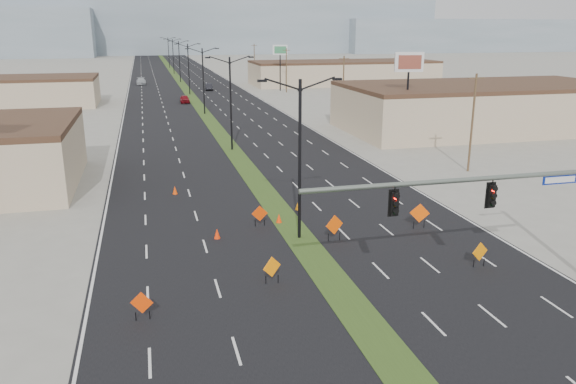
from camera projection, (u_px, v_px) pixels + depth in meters
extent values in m
plane|color=gray|center=(371.00, 333.00, 24.66)|extent=(600.00, 600.00, 0.00)
cube|color=black|center=(188.00, 92.00, 117.71)|extent=(25.00, 400.00, 0.02)
cube|color=#31491A|center=(188.00, 92.00, 117.71)|extent=(2.00, 400.00, 0.04)
cube|color=#C3A88B|center=(5.00, 93.00, 95.56)|extent=(30.00, 14.00, 4.50)
cube|color=#C3A88B|center=(482.00, 109.00, 73.80)|extent=(36.00, 18.00, 5.50)
cube|color=#C3A88B|center=(344.00, 73.00, 135.30)|extent=(44.00, 16.00, 5.00)
cube|color=gray|center=(231.00, 27.00, 309.34)|extent=(220.00, 50.00, 28.00)
cube|color=gray|center=(467.00, 35.00, 334.54)|extent=(160.00, 50.00, 18.00)
cube|color=gray|center=(100.00, 23.00, 310.84)|extent=(140.00, 50.00, 32.00)
cylinder|color=slate|center=(465.00, 180.00, 26.05)|extent=(16.00, 0.24, 0.24)
cube|color=navy|center=(560.00, 180.00, 27.35)|extent=(1.90, 0.04, 0.45)
cube|color=black|center=(394.00, 203.00, 25.46)|extent=(0.50, 0.28, 1.30)
sphere|color=#FF0C05|center=(396.00, 197.00, 25.22)|extent=(0.22, 0.22, 0.22)
cube|color=black|center=(491.00, 196.00, 26.65)|extent=(0.50, 0.28, 1.30)
sphere|color=#FF0C05|center=(494.00, 190.00, 26.40)|extent=(0.22, 0.22, 0.22)
cylinder|color=black|center=(300.00, 162.00, 34.43)|extent=(0.20, 0.20, 10.00)
cube|color=black|center=(262.00, 81.00, 32.50)|extent=(0.55, 0.24, 0.14)
cube|color=black|center=(337.00, 79.00, 33.59)|extent=(0.55, 0.24, 0.14)
cylinder|color=black|center=(231.00, 104.00, 60.48)|extent=(0.20, 0.20, 10.00)
cube|color=black|center=(208.00, 58.00, 58.55)|extent=(0.55, 0.24, 0.14)
cube|color=black|center=(251.00, 57.00, 59.64)|extent=(0.55, 0.24, 0.14)
cylinder|color=black|center=(203.00, 82.00, 86.54)|extent=(0.20, 0.20, 10.00)
cube|color=black|center=(187.00, 49.00, 84.61)|extent=(0.55, 0.24, 0.14)
cube|color=black|center=(217.00, 48.00, 85.69)|extent=(0.55, 0.24, 0.14)
cylinder|color=black|center=(189.00, 69.00, 112.59)|extent=(0.20, 0.20, 10.00)
cube|color=black|center=(176.00, 44.00, 110.66)|extent=(0.55, 0.24, 0.14)
cube|color=black|center=(199.00, 44.00, 111.75)|extent=(0.55, 0.24, 0.14)
cylinder|color=black|center=(179.00, 62.00, 138.64)|extent=(0.20, 0.20, 10.00)
cube|color=black|center=(169.00, 41.00, 136.71)|extent=(0.55, 0.24, 0.14)
cube|color=black|center=(188.00, 41.00, 137.80)|extent=(0.55, 0.24, 0.14)
cylinder|color=black|center=(173.00, 57.00, 164.69)|extent=(0.20, 0.20, 10.00)
cube|color=black|center=(164.00, 39.00, 162.77)|extent=(0.55, 0.24, 0.14)
cube|color=black|center=(180.00, 39.00, 163.85)|extent=(0.55, 0.24, 0.14)
cylinder|color=black|center=(169.00, 53.00, 190.75)|extent=(0.20, 0.20, 10.00)
cube|color=black|center=(161.00, 38.00, 188.82)|extent=(0.55, 0.24, 0.14)
cube|color=black|center=(175.00, 38.00, 189.91)|extent=(0.55, 0.24, 0.14)
cylinder|color=#4C3823|center=(472.00, 123.00, 51.39)|extent=(0.20, 0.20, 9.00)
cube|color=#4C3823|center=(476.00, 78.00, 50.25)|extent=(1.60, 0.10, 0.10)
cylinder|color=#4C3823|center=(343.00, 87.00, 83.96)|extent=(0.20, 0.20, 9.00)
cube|color=#4C3823|center=(344.00, 59.00, 82.81)|extent=(1.60, 0.10, 0.10)
cylinder|color=#4C3823|center=(286.00, 71.00, 116.53)|extent=(0.20, 0.20, 9.00)
cube|color=#4C3823|center=(286.00, 50.00, 115.38)|extent=(1.60, 0.10, 0.10)
cylinder|color=#4C3823|center=(254.00, 61.00, 149.09)|extent=(0.20, 0.20, 9.00)
cube|color=#4C3823|center=(254.00, 45.00, 147.95)|extent=(1.60, 0.10, 0.10)
imported|color=maroon|center=(185.00, 99.00, 100.82)|extent=(1.63, 4.00, 1.36)
imported|color=black|center=(209.00, 87.00, 121.75)|extent=(1.71, 4.41, 1.43)
imported|color=#AEB3B8|center=(141.00, 81.00, 134.28)|extent=(2.21, 5.30, 1.53)
cube|color=red|center=(142.00, 303.00, 25.49)|extent=(1.03, 0.32, 1.06)
cylinder|color=black|center=(136.00, 317.00, 25.60)|extent=(0.05, 0.05, 0.44)
cylinder|color=black|center=(150.00, 315.00, 25.74)|extent=(0.05, 0.05, 0.44)
cube|color=orange|center=(272.00, 267.00, 29.16)|extent=(1.04, 0.51, 1.13)
cylinder|color=black|center=(266.00, 280.00, 29.28)|extent=(0.05, 0.05, 0.47)
cylinder|color=black|center=(278.00, 279.00, 29.44)|extent=(0.05, 0.05, 0.47)
cube|color=red|center=(260.00, 213.00, 37.70)|extent=(1.10, 0.07, 1.10)
cylinder|color=black|center=(255.00, 223.00, 37.82)|extent=(0.05, 0.05, 0.46)
cylinder|color=black|center=(264.00, 223.00, 37.97)|extent=(0.05, 0.05, 0.46)
cube|color=#E64904|center=(334.00, 225.00, 35.06)|extent=(1.24, 0.39, 1.28)
cylinder|color=black|center=(329.00, 237.00, 35.20)|extent=(0.05, 0.05, 0.53)
cylinder|color=black|center=(340.00, 236.00, 35.37)|extent=(0.05, 0.05, 0.53)
cube|color=orange|center=(480.00, 252.00, 31.21)|extent=(1.09, 0.29, 1.11)
cylinder|color=black|center=(474.00, 264.00, 31.33)|extent=(0.05, 0.05, 0.46)
cylinder|color=black|center=(484.00, 263.00, 31.48)|extent=(0.05, 0.05, 0.46)
cube|color=#F94F05|center=(420.00, 213.00, 37.23)|extent=(1.22, 0.53, 1.31)
cylinder|color=black|center=(414.00, 225.00, 37.37)|extent=(0.05, 0.05, 0.54)
cylinder|color=black|center=(424.00, 224.00, 37.55)|extent=(0.05, 0.05, 0.54)
cone|color=#FB3005|center=(217.00, 234.00, 35.62)|extent=(0.49, 0.49, 0.67)
cone|color=#FF3605|center=(279.00, 218.00, 38.47)|extent=(0.53, 0.53, 0.68)
cone|color=orange|center=(298.00, 206.00, 41.28)|extent=(0.46, 0.46, 0.57)
cone|color=#ED3F04|center=(175.00, 190.00, 45.19)|extent=(0.41, 0.41, 0.68)
cylinder|color=black|center=(407.00, 105.00, 66.07)|extent=(0.24, 0.24, 8.49)
cube|color=white|center=(409.00, 62.00, 64.70)|extent=(3.35, 1.01, 2.23)
cube|color=brown|center=(410.00, 62.00, 64.51)|extent=(2.64, 0.58, 1.56)
cylinder|color=black|center=(280.00, 72.00, 119.88)|extent=(0.24, 0.24, 7.94)
cube|color=white|center=(280.00, 50.00, 118.59)|extent=(3.13, 1.04, 2.09)
cube|color=#338152|center=(280.00, 50.00, 118.40)|extent=(2.45, 0.61, 1.46)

